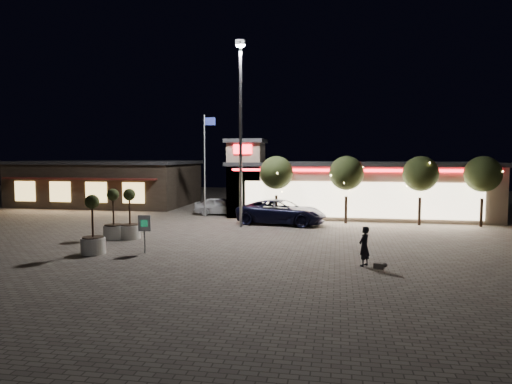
% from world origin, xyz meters
% --- Properties ---
extents(ground, '(90.00, 90.00, 0.00)m').
position_xyz_m(ground, '(0.00, 0.00, 0.00)').
color(ground, '#6C6257').
rests_on(ground, ground).
extents(retail_building, '(20.40, 8.40, 6.10)m').
position_xyz_m(retail_building, '(9.51, 15.82, 2.21)').
color(retail_building, gray).
rests_on(retail_building, ground).
extents(restaurant_building, '(16.40, 11.00, 4.30)m').
position_xyz_m(restaurant_building, '(-14.00, 19.97, 2.16)').
color(restaurant_building, '#382D23').
rests_on(restaurant_building, ground).
extents(floodlight_pole, '(0.60, 0.40, 12.38)m').
position_xyz_m(floodlight_pole, '(2.00, 8.00, 7.02)').
color(floodlight_pole, gray).
rests_on(floodlight_pole, ground).
extents(flagpole, '(0.95, 0.10, 8.00)m').
position_xyz_m(flagpole, '(-1.90, 13.00, 4.74)').
color(flagpole, white).
rests_on(flagpole, ground).
extents(string_tree_a, '(2.42, 2.42, 4.79)m').
position_xyz_m(string_tree_a, '(4.00, 11.00, 3.56)').
color(string_tree_a, '#332319').
rests_on(string_tree_a, ground).
extents(string_tree_b, '(2.42, 2.42, 4.79)m').
position_xyz_m(string_tree_b, '(9.00, 11.00, 3.56)').
color(string_tree_b, '#332319').
rests_on(string_tree_b, ground).
extents(string_tree_c, '(2.42, 2.42, 4.79)m').
position_xyz_m(string_tree_c, '(14.00, 11.00, 3.56)').
color(string_tree_c, '#332319').
rests_on(string_tree_c, ground).
extents(string_tree_d, '(2.42, 2.42, 4.79)m').
position_xyz_m(string_tree_d, '(18.00, 11.00, 3.56)').
color(string_tree_d, '#332319').
rests_on(string_tree_d, ground).
extents(pickup_truck, '(6.59, 3.78, 1.73)m').
position_xyz_m(pickup_truck, '(4.53, 9.82, 0.87)').
color(pickup_truck, black).
rests_on(pickup_truck, ground).
extents(white_sedan, '(4.34, 2.09, 1.43)m').
position_xyz_m(white_sedan, '(-0.99, 14.00, 0.72)').
color(white_sedan, silver).
rests_on(white_sedan, ground).
extents(pedestrian, '(0.70, 0.76, 1.75)m').
position_xyz_m(pedestrian, '(9.59, -1.70, 0.87)').
color(pedestrian, black).
rests_on(pedestrian, ground).
extents(dog, '(0.55, 0.35, 0.30)m').
position_xyz_m(dog, '(10.21, -2.78, 0.30)').
color(dog, '#59514C').
rests_on(dog, ground).
extents(planter_left, '(1.19, 1.19, 2.92)m').
position_xyz_m(planter_left, '(-4.31, 2.37, 0.90)').
color(planter_left, silver).
rests_on(planter_left, ground).
extents(planter_mid, '(1.19, 1.19, 2.91)m').
position_xyz_m(planter_mid, '(-3.39, -1.49, 0.90)').
color(planter_mid, silver).
rests_on(planter_mid, ground).
extents(planter_right, '(1.19, 1.19, 2.92)m').
position_xyz_m(planter_right, '(-3.43, 2.63, 0.90)').
color(planter_right, silver).
rests_on(planter_right, ground).
extents(valet_sign, '(0.61, 0.19, 1.87)m').
position_xyz_m(valet_sign, '(-0.99, -0.81, 1.31)').
color(valet_sign, gray).
rests_on(valet_sign, ground).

